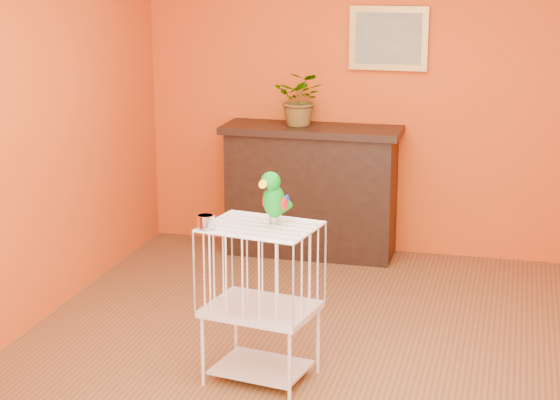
# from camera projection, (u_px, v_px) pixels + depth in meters

# --- Properties ---
(ground) EXTENTS (4.50, 4.50, 0.00)m
(ground) POSITION_uv_depth(u_px,v_px,m) (329.00, 358.00, 5.70)
(ground) COLOR brown
(ground) RESTS_ON ground
(room_shell) EXTENTS (4.50, 4.50, 4.50)m
(room_shell) POSITION_uv_depth(u_px,v_px,m) (333.00, 100.00, 5.30)
(room_shell) COLOR #CC4D13
(room_shell) RESTS_ON ground
(console_cabinet) EXTENTS (1.43, 0.51, 1.06)m
(console_cabinet) POSITION_uv_depth(u_px,v_px,m) (311.00, 191.00, 7.58)
(console_cabinet) COLOR black
(console_cabinet) RESTS_ON ground
(potted_plant) EXTENTS (0.43, 0.47, 0.34)m
(potted_plant) POSITION_uv_depth(u_px,v_px,m) (301.00, 105.00, 7.44)
(potted_plant) COLOR #26722D
(potted_plant) RESTS_ON console_cabinet
(framed_picture) EXTENTS (0.62, 0.04, 0.50)m
(framed_picture) POSITION_uv_depth(u_px,v_px,m) (388.00, 38.00, 7.33)
(framed_picture) COLOR #A87E3C
(framed_picture) RESTS_ON room_shell
(birdcage) EXTENTS (0.67, 0.56, 0.92)m
(birdcage) POSITION_uv_depth(u_px,v_px,m) (261.00, 301.00, 5.29)
(birdcage) COLOR silver
(birdcage) RESTS_ON ground
(feed_cup) EXTENTS (0.10, 0.10, 0.07)m
(feed_cup) POSITION_uv_depth(u_px,v_px,m) (205.00, 221.00, 5.12)
(feed_cup) COLOR silver
(feed_cup) RESTS_ON birdcage
(parrot) EXTENTS (0.17, 0.28, 0.31)m
(parrot) POSITION_uv_depth(u_px,v_px,m) (274.00, 197.00, 5.17)
(parrot) COLOR #59544C
(parrot) RESTS_ON birdcage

